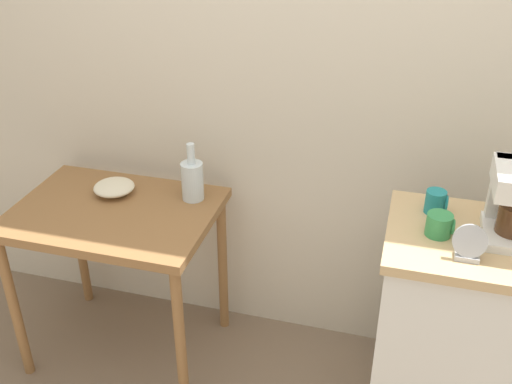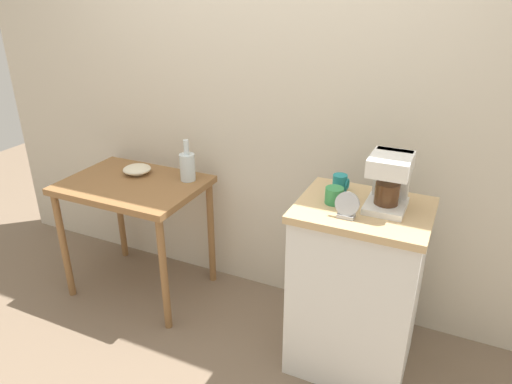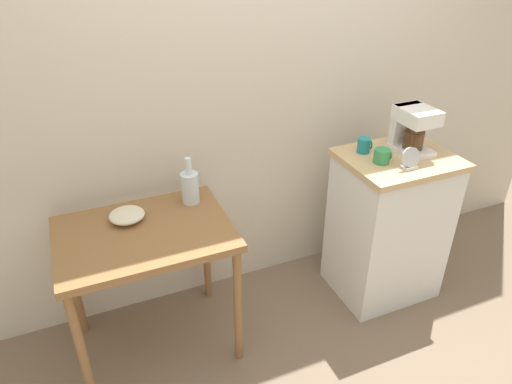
# 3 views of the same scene
# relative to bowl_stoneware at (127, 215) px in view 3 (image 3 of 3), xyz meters

# --- Properties ---
(ground_plane) EXTENTS (8.00, 8.00, 0.00)m
(ground_plane) POSITION_rel_bowl_stoneware_xyz_m (0.80, -0.18, -0.80)
(ground_plane) COLOR #7A6651
(back_wall) EXTENTS (4.40, 0.10, 2.80)m
(back_wall) POSITION_rel_bowl_stoneware_xyz_m (0.90, 0.30, 0.60)
(back_wall) COLOR beige
(back_wall) RESTS_ON ground_plane
(wooden_table) EXTENTS (0.84, 0.62, 0.77)m
(wooden_table) POSITION_rel_bowl_stoneware_xyz_m (0.05, -0.12, -0.13)
(wooden_table) COLOR olive
(wooden_table) RESTS_ON ground_plane
(kitchen_counter) EXTENTS (0.62, 0.51, 0.94)m
(kitchen_counter) POSITION_rel_bowl_stoneware_xyz_m (1.48, -0.20, -0.33)
(kitchen_counter) COLOR white
(kitchen_counter) RESTS_ON ground_plane
(bowl_stoneware) EXTENTS (0.18, 0.18, 0.06)m
(bowl_stoneware) POSITION_rel_bowl_stoneware_xyz_m (0.00, 0.00, 0.00)
(bowl_stoneware) COLOR beige
(bowl_stoneware) RESTS_ON wooden_table
(glass_carafe_vase) EXTENTS (0.09, 0.09, 0.26)m
(glass_carafe_vase) POSITION_rel_bowl_stoneware_xyz_m (0.35, 0.05, 0.06)
(glass_carafe_vase) COLOR silver
(glass_carafe_vase) RESTS_ON wooden_table
(coffee_maker) EXTENTS (0.18, 0.22, 0.26)m
(coffee_maker) POSITION_rel_bowl_stoneware_xyz_m (1.58, -0.16, 0.28)
(coffee_maker) COLOR white
(coffee_maker) RESTS_ON kitchen_counter
(mug_tall_green) EXTENTS (0.09, 0.09, 0.08)m
(mug_tall_green) POSITION_rel_bowl_stoneware_xyz_m (1.34, -0.22, 0.17)
(mug_tall_green) COLOR #338C4C
(mug_tall_green) RESTS_ON kitchen_counter
(mug_dark_teal) EXTENTS (0.08, 0.07, 0.09)m
(mug_dark_teal) POSITION_rel_bowl_stoneware_xyz_m (1.33, -0.07, 0.18)
(mug_dark_teal) COLOR teal
(mug_dark_teal) RESTS_ON kitchen_counter
(table_clock) EXTENTS (0.11, 0.05, 0.12)m
(table_clock) POSITION_rel_bowl_stoneware_xyz_m (1.43, -0.34, 0.19)
(table_clock) COLOR #B2B5BA
(table_clock) RESTS_ON kitchen_counter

